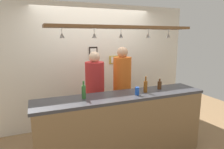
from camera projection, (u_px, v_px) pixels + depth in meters
ground_plane at (114, 145)px, 3.54m from camera, size 8.00×8.00×0.00m
back_wall at (95, 65)px, 4.29m from camera, size 4.40×0.06×2.60m
bar_counter at (127, 119)px, 2.94m from camera, size 2.70×0.55×1.04m
overhead_glass_rack at (122, 27)px, 2.87m from camera, size 2.20×0.36×0.04m
hanging_wineglass_far_left at (62, 35)px, 2.57m from camera, size 0.07×0.07×0.13m
hanging_wineglass_left at (94, 35)px, 2.73m from camera, size 0.07×0.07×0.13m
hanging_wineglass_center_left at (121, 35)px, 2.91m from camera, size 0.07×0.07×0.13m
hanging_wineglass_center at (148, 35)px, 3.02m from camera, size 0.07×0.07×0.13m
hanging_wineglass_center_right at (168, 35)px, 3.27m from camera, size 0.07×0.07×0.13m
person_left_red_shirt at (95, 88)px, 3.55m from camera, size 0.34×0.34×1.67m
person_middle_orange_shirt at (122, 83)px, 3.74m from camera, size 0.34×0.34×1.74m
bottle_beer_brown_stubby at (159, 85)px, 3.33m from camera, size 0.07×0.07×0.18m
bottle_beer_green_import at (84, 92)px, 2.82m from camera, size 0.06×0.06×0.26m
bottle_beer_amber_tall at (145, 86)px, 3.13m from camera, size 0.06×0.06×0.26m
drink_can at (137, 91)px, 3.00m from camera, size 0.07×0.07×0.12m
picture_frame_crest at (93, 53)px, 4.18m from camera, size 0.18×0.02×0.26m
picture_frame_lower_pair at (116, 60)px, 4.40m from camera, size 0.30×0.02×0.18m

